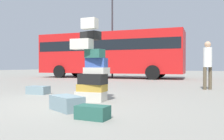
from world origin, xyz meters
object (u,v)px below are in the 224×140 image
(suitcase_tower, at_px, (92,70))
(person_bearded_onlooker, at_px, (208,61))
(suitcase_teal_left_side, at_px, (93,112))
(suitcase_slate_upright_blue, at_px, (67,103))
(parked_bus, at_px, (109,52))
(lamp_post, at_px, (112,20))
(suitcase_slate_foreground_far, at_px, (38,90))

(suitcase_tower, height_order, person_bearded_onlooker, suitcase_tower)
(suitcase_teal_left_side, relative_size, person_bearded_onlooker, 0.30)
(suitcase_slate_upright_blue, distance_m, parked_bus, 12.73)
(suitcase_teal_left_side, relative_size, lamp_post, 0.08)
(suitcase_tower, xyz_separation_m, suitcase_teal_left_side, (1.02, -1.65, -0.64))
(suitcase_tower, distance_m, suitcase_teal_left_side, 2.05)
(suitcase_slate_upright_blue, bearing_deg, suitcase_slate_foreground_far, 168.35)
(suitcase_teal_left_side, height_order, person_bearded_onlooker, person_bearded_onlooker)
(suitcase_slate_upright_blue, height_order, lamp_post, lamp_post)
(suitcase_slate_upright_blue, xyz_separation_m, person_bearded_onlooker, (2.03, 5.49, 0.88))
(suitcase_slate_upright_blue, relative_size, parked_bus, 0.07)
(parked_bus, bearing_deg, suitcase_tower, -70.98)
(person_bearded_onlooker, bearing_deg, suitcase_slate_foreground_far, -1.09)
(parked_bus, bearing_deg, suitcase_slate_foreground_far, -81.02)
(suitcase_slate_upright_blue, bearing_deg, suitcase_teal_left_side, -2.26)
(suitcase_teal_left_side, xyz_separation_m, person_bearded_onlooker, (1.21, 5.91, 0.92))
(suitcase_tower, xyz_separation_m, suitcase_slate_upright_blue, (0.20, -1.23, -0.61))
(suitcase_slate_foreground_far, height_order, lamp_post, lamp_post)
(suitcase_slate_upright_blue, bearing_deg, lamp_post, 137.30)
(suitcase_slate_foreground_far, distance_m, parked_bus, 10.29)
(suitcase_slate_foreground_far, xyz_separation_m, lamp_post, (-2.48, 10.00, 4.00))
(suitcase_tower, distance_m, lamp_post, 12.01)
(suitcase_tower, bearing_deg, suitcase_slate_foreground_far, 166.24)
(suitcase_teal_left_side, bearing_deg, person_bearded_onlooker, 76.99)
(suitcase_teal_left_side, height_order, lamp_post, lamp_post)
(suitcase_tower, distance_m, suitcase_slate_foreground_far, 2.35)
(suitcase_teal_left_side, bearing_deg, suitcase_tower, 120.30)
(parked_bus, distance_m, lamp_post, 2.30)
(person_bearded_onlooker, bearing_deg, lamp_post, -83.32)
(person_bearded_onlooker, bearing_deg, suitcase_teal_left_side, 37.40)
(person_bearded_onlooker, height_order, lamp_post, lamp_post)
(suitcase_slate_upright_blue, height_order, suitcase_slate_foreground_far, suitcase_slate_upright_blue)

